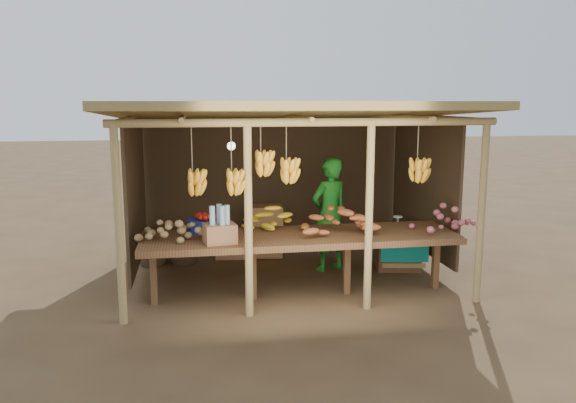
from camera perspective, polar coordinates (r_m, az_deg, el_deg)
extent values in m
plane|color=brown|center=(8.09, 0.00, -7.34)|extent=(60.00, 60.00, 0.00)
cylinder|color=tan|center=(6.31, -16.81, -2.46)|extent=(0.09, 0.09, 2.20)
cylinder|color=tan|center=(7.11, 19.05, -1.20)|extent=(0.09, 0.09, 2.20)
cylinder|color=tan|center=(9.24, -14.54, 1.53)|extent=(0.09, 0.09, 2.20)
cylinder|color=tan|center=(9.81, 10.72, 2.15)|extent=(0.09, 0.09, 2.20)
cylinder|color=tan|center=(6.28, -4.04, -2.10)|extent=(0.09, 0.09, 2.20)
cylinder|color=tan|center=(6.56, 8.23, -1.65)|extent=(0.09, 0.09, 2.20)
cylinder|color=tan|center=(6.25, 2.30, 8.04)|extent=(4.40, 0.09, 0.09)
cylinder|color=tan|center=(9.20, -1.57, 8.69)|extent=(4.40, 0.09, 0.09)
cube|color=#9C8549|center=(7.72, 0.00, 9.10)|extent=(4.70, 3.50, 0.28)
cube|color=#463320|center=(9.26, -1.52, 2.55)|extent=(4.20, 0.04, 1.98)
cube|color=#463320|center=(7.95, -15.21, 0.95)|extent=(0.04, 2.40, 1.98)
cube|color=#463320|center=(8.59, 13.60, 1.68)|extent=(0.04, 2.40, 1.98)
cube|color=brown|center=(6.98, 1.29, -3.69)|extent=(3.90, 1.05, 0.08)
cube|color=brown|center=(6.99, -13.49, -7.36)|extent=(0.08, 0.08, 0.72)
cube|color=brown|center=(7.01, -3.58, -7.06)|extent=(0.08, 0.08, 0.72)
cube|color=brown|center=(7.22, 5.99, -6.57)|extent=(0.08, 0.08, 0.72)
cube|color=brown|center=(7.62, 14.77, -5.96)|extent=(0.08, 0.08, 0.72)
cylinder|color=navy|center=(7.21, -8.51, -2.40)|extent=(0.44, 0.44, 0.15)
cube|color=#9E6946|center=(6.58, -6.93, -3.25)|extent=(0.40, 0.34, 0.23)
imported|color=#1A791D|center=(8.13, 4.24, -1.32)|extent=(0.70, 0.60, 1.64)
cube|color=brown|center=(8.44, 11.06, -4.78)|extent=(0.70, 0.62, 0.57)
cube|color=#0D968F|center=(8.37, 11.13, -2.71)|extent=(0.78, 0.70, 0.06)
cube|color=#9E6946|center=(8.91, -2.16, -4.23)|extent=(0.55, 0.47, 0.40)
cube|color=#9E6946|center=(8.82, -2.18, -1.71)|extent=(0.55, 0.47, 0.40)
cube|color=#9E6946|center=(8.86, -5.71, -4.36)|extent=(0.55, 0.47, 0.40)
ellipsoid|color=#463320|center=(8.67, -13.62, -4.40)|extent=(0.50, 0.50, 0.68)
ellipsoid|color=#463320|center=(8.65, -10.60, -4.33)|extent=(0.50, 0.50, 0.68)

